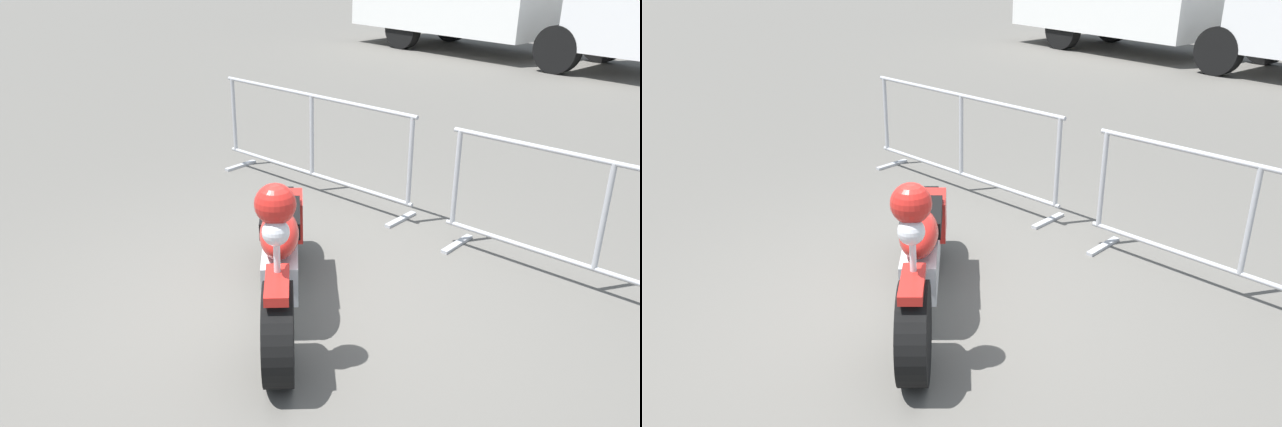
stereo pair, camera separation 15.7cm
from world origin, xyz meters
TOP-DOWN VIEW (x-y plane):
  - ground_plane at (0.00, 0.00)m, footprint 120.00×120.00m
  - motorcycle at (-0.02, -0.05)m, footprint 1.73×1.66m
  - crowd_barrier_near at (-1.54, 1.79)m, footprint 2.60×0.52m
  - crowd_barrier_far at (1.50, 1.79)m, footprint 2.60×0.52m

SIDE VIEW (x-z plane):
  - ground_plane at x=0.00m, z-range 0.00..0.00m
  - motorcycle at x=-0.02m, z-range -0.15..1.11m
  - crowd_barrier_near at x=-1.54m, z-range 0.02..1.09m
  - crowd_barrier_far at x=1.50m, z-range 0.02..1.09m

